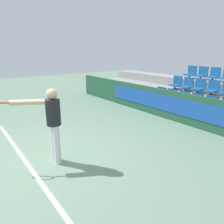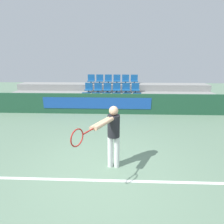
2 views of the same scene
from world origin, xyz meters
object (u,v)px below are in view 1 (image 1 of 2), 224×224
at_px(stadium_chair_4, 210,105).
at_px(stadium_chair_13, 202,74).
at_px(stadium_chair_8, 199,87).
at_px(stadium_chair_6, 176,83).
at_px(stadium_chair_12, 191,73).
at_px(stadium_chair_9, 212,89).
at_px(stadium_chair_0, 160,95).
at_px(stadium_chair_14, 214,75).
at_px(stadium_chair_3, 196,102).
at_px(stadium_chair_2, 182,99).
at_px(stadium_chair_7, 187,85).
at_px(stadium_chair_1, 171,97).
at_px(tennis_player, 49,119).

bearing_deg(stadium_chair_4, stadium_chair_13, 129.68).
relative_size(stadium_chair_4, stadium_chair_8, 1.00).
relative_size(stadium_chair_6, stadium_chair_12, 1.00).
bearing_deg(stadium_chair_4, stadium_chair_9, 118.95).
bearing_deg(stadium_chair_0, stadium_chair_14, 61.05).
height_order(stadium_chair_3, stadium_chair_9, stadium_chair_9).
distance_m(stadium_chair_2, stadium_chair_7, 1.13).
distance_m(stadium_chair_3, stadium_chair_13, 2.26).
bearing_deg(stadium_chair_13, stadium_chair_1, -90.00).
height_order(stadium_chair_0, stadium_chair_1, same).
xyz_separation_m(stadium_chair_7, stadium_chair_8, (0.52, 0.00, 0.00)).
bearing_deg(stadium_chair_0, stadium_chair_9, 31.07).
relative_size(stadium_chair_1, stadium_chair_8, 1.00).
xyz_separation_m(stadium_chair_6, tennis_player, (1.50, -5.90, 0.00)).
distance_m(stadium_chair_7, stadium_chair_8, 0.52).
distance_m(stadium_chair_3, stadium_chair_9, 1.00).
bearing_deg(stadium_chair_14, stadium_chair_13, 180.00).
bearing_deg(stadium_chair_7, stadium_chair_9, 0.00).
bearing_deg(stadium_chair_3, stadium_chair_4, 0.00).
distance_m(stadium_chair_0, stadium_chair_8, 1.44).
bearing_deg(stadium_chair_2, stadium_chair_12, 118.95).
bearing_deg(stadium_chair_7, stadium_chair_8, 0.00).
bearing_deg(stadium_chair_2, stadium_chair_0, 180.00).
xyz_separation_m(stadium_chair_2, stadium_chair_3, (0.52, 0.00, 0.00)).
bearing_deg(tennis_player, stadium_chair_9, 117.61).
bearing_deg(stadium_chair_8, stadium_chair_14, 90.00).
bearing_deg(stadium_chair_8, stadium_chair_4, -42.11).
distance_m(stadium_chair_14, tennis_player, 6.86).
bearing_deg(stadium_chair_1, stadium_chair_6, 118.95).
bearing_deg(stadium_chair_8, stadium_chair_1, -118.95).
bearing_deg(stadium_chair_14, stadium_chair_8, -90.00).
distance_m(stadium_chair_2, stadium_chair_8, 1.00).
xyz_separation_m(stadium_chair_8, stadium_chair_9, (0.52, 0.00, 0.00)).
bearing_deg(tennis_player, stadium_chair_8, 122.61).
bearing_deg(stadium_chair_1, stadium_chair_0, 180.00).
xyz_separation_m(stadium_chair_0, stadium_chair_3, (1.55, 0.00, 0.00)).
height_order(stadium_chair_0, stadium_chair_7, stadium_chair_7).
distance_m(stadium_chair_7, stadium_chair_14, 1.13).
distance_m(stadium_chair_1, tennis_player, 5.08).
relative_size(stadium_chair_6, stadium_chair_8, 1.00).
distance_m(stadium_chair_2, stadium_chair_6, 1.44).
height_order(stadium_chair_12, stadium_chair_14, same).
relative_size(stadium_chair_8, stadium_chair_14, 1.00).
bearing_deg(tennis_player, stadium_chair_14, 121.99).
height_order(stadium_chair_9, stadium_chair_12, stadium_chair_12).
distance_m(stadium_chair_2, stadium_chair_9, 1.13).
bearing_deg(stadium_chair_13, stadium_chair_4, -50.32).
height_order(stadium_chair_9, tennis_player, tennis_player).
distance_m(stadium_chair_1, stadium_chair_9, 1.44).
bearing_deg(stadium_chair_6, stadium_chair_14, 42.11).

